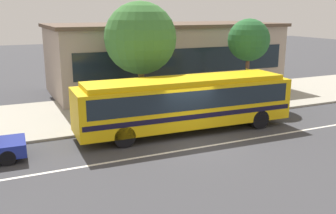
{
  "coord_description": "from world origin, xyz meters",
  "views": [
    {
      "loc": [
        -8.21,
        -15.03,
        6.02
      ],
      "look_at": [
        -0.43,
        1.94,
        1.3
      ],
      "focal_mm": 40.75,
      "sensor_mm": 36.0,
      "label": 1
    }
  ],
  "objects_px": {
    "bus_stop_sign": "(247,84)",
    "street_tree_mid_block": "(249,40)",
    "pedestrian_waiting_near_sign": "(153,101)",
    "transit_bus": "(186,101)",
    "street_tree_near_stop": "(140,38)",
    "pedestrian_walking_along_curb": "(188,96)"
  },
  "relations": [
    {
      "from": "bus_stop_sign",
      "to": "street_tree_mid_block",
      "type": "xyz_separation_m",
      "value": [
        1.08,
        1.55,
        2.47
      ]
    },
    {
      "from": "pedestrian_waiting_near_sign",
      "to": "transit_bus",
      "type": "bearing_deg",
      "value": -75.13
    },
    {
      "from": "street_tree_near_stop",
      "to": "pedestrian_waiting_near_sign",
      "type": "bearing_deg",
      "value": -87.38
    },
    {
      "from": "bus_stop_sign",
      "to": "street_tree_mid_block",
      "type": "distance_m",
      "value": 3.11
    },
    {
      "from": "transit_bus",
      "to": "street_tree_mid_block",
      "type": "distance_m",
      "value": 7.73
    },
    {
      "from": "transit_bus",
      "to": "pedestrian_waiting_near_sign",
      "type": "distance_m",
      "value": 2.84
    },
    {
      "from": "bus_stop_sign",
      "to": "street_tree_near_stop",
      "type": "distance_m",
      "value": 7.01
    },
    {
      "from": "transit_bus",
      "to": "bus_stop_sign",
      "type": "distance_m",
      "value": 5.64
    },
    {
      "from": "pedestrian_waiting_near_sign",
      "to": "street_tree_near_stop",
      "type": "height_order",
      "value": "street_tree_near_stop"
    },
    {
      "from": "bus_stop_sign",
      "to": "street_tree_mid_block",
      "type": "height_order",
      "value": "street_tree_mid_block"
    },
    {
      "from": "transit_bus",
      "to": "bus_stop_sign",
      "type": "height_order",
      "value": "transit_bus"
    },
    {
      "from": "pedestrian_walking_along_curb",
      "to": "street_tree_near_stop",
      "type": "height_order",
      "value": "street_tree_near_stop"
    },
    {
      "from": "bus_stop_sign",
      "to": "transit_bus",
      "type": "bearing_deg",
      "value": -158.66
    },
    {
      "from": "transit_bus",
      "to": "street_tree_near_stop",
      "type": "bearing_deg",
      "value": 100.45
    },
    {
      "from": "street_tree_mid_block",
      "to": "street_tree_near_stop",
      "type": "bearing_deg",
      "value": 174.52
    },
    {
      "from": "pedestrian_walking_along_curb",
      "to": "street_tree_near_stop",
      "type": "xyz_separation_m",
      "value": [
        -2.43,
        1.39,
        3.39
      ]
    },
    {
      "from": "pedestrian_walking_along_curb",
      "to": "bus_stop_sign",
      "type": "distance_m",
      "value": 3.76
    },
    {
      "from": "street_tree_near_stop",
      "to": "pedestrian_walking_along_curb",
      "type": "bearing_deg",
      "value": -29.8
    },
    {
      "from": "pedestrian_waiting_near_sign",
      "to": "bus_stop_sign",
      "type": "distance_m",
      "value": 6.04
    },
    {
      "from": "pedestrian_waiting_near_sign",
      "to": "street_tree_near_stop",
      "type": "xyz_separation_m",
      "value": [
        -0.07,
        1.58,
        3.38
      ]
    },
    {
      "from": "street_tree_near_stop",
      "to": "street_tree_mid_block",
      "type": "distance_m",
      "value": 7.16
    },
    {
      "from": "pedestrian_waiting_near_sign",
      "to": "street_tree_mid_block",
      "type": "bearing_deg",
      "value": 7.23
    }
  ]
}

